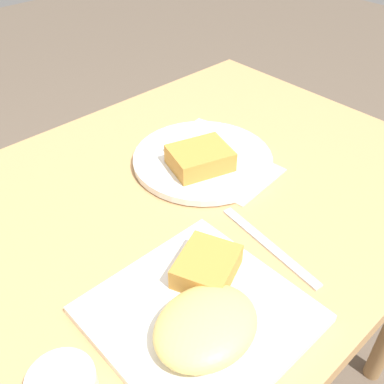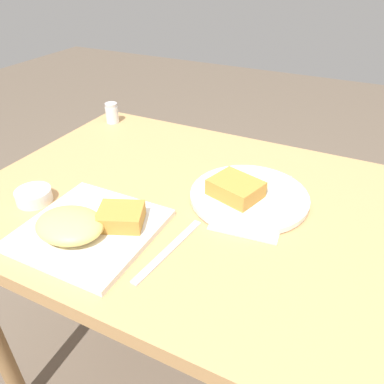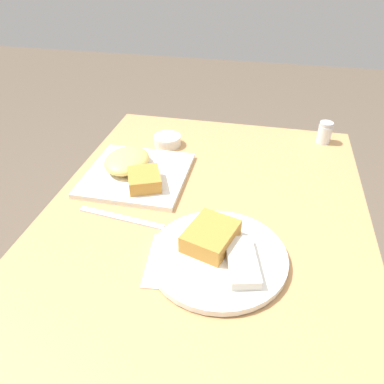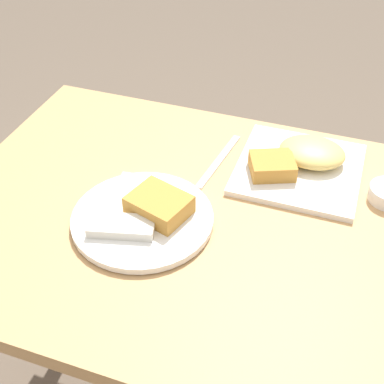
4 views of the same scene
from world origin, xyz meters
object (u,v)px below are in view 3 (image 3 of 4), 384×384
sauce_ramekin (167,140)px  butter_knife (121,218)px  plate_oval_far (218,252)px  plate_square_near (134,170)px  salt_shaker (324,134)px

sauce_ramekin → butter_knife: size_ratio=0.38×
sauce_ramekin → plate_oval_far: bearing=27.1°
plate_square_near → butter_knife: 0.18m
butter_knife → salt_shaker: bearing=52.4°
plate_oval_far → butter_knife: size_ratio=1.30×
plate_square_near → plate_oval_far: plate_square_near is taller
sauce_ramekin → salt_shaker: size_ratio=1.23×
salt_shaker → butter_knife: salt_shaker is taller
sauce_ramekin → salt_shaker: (-0.12, 0.48, 0.01)m
plate_square_near → salt_shaker: bearing=121.4°
sauce_ramekin → salt_shaker: bearing=104.4°
salt_shaker → butter_knife: size_ratio=0.31×
sauce_ramekin → butter_knife: bearing=-1.7°
plate_oval_far → salt_shaker: (-0.58, 0.25, 0.01)m
plate_square_near → plate_oval_far: (0.26, 0.28, -0.00)m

